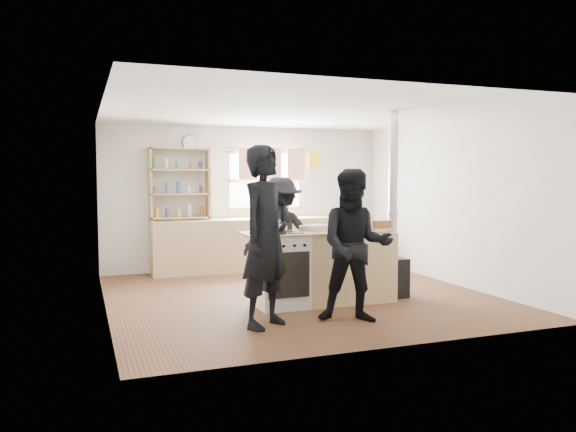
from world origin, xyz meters
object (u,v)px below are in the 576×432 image
object	(u,v)px
thermos	(287,210)
stockpot_stove	(279,225)
person_near_left	(266,236)
person_near_right	(355,246)
stockpot_counter	(358,222)
person_far	(281,234)
flue_heater	(392,249)
skillet_greens	(273,231)
roast_tray	(316,228)
bread_board	(382,226)
cooking_island	(324,267)

from	to	relation	value
thermos	stockpot_stove	bearing A→B (deg)	-112.18
person_near_left	person_near_right	distance (m)	1.01
stockpot_counter	person_far	distance (m)	1.19
person_far	stockpot_counter	bearing A→B (deg)	144.04
flue_heater	thermos	bearing A→B (deg)	100.53
flue_heater	person_near_right	world-z (taller)	flue_heater
thermos	person_near_right	xyz separation A→B (m)	(-0.57, -3.74, -0.18)
thermos	person_near_right	size ratio (longest dim) A/B	0.16
stockpot_stove	person_near_right	xyz separation A→B (m)	(0.48, -1.17, -0.15)
skillet_greens	person_near_left	xyz separation A→B (m)	(-0.32, -0.70, 0.02)
person_near_left	person_far	world-z (taller)	person_near_left
skillet_greens	roast_tray	xyz separation A→B (m)	(0.64, 0.17, 0.01)
stockpot_stove	bread_board	world-z (taller)	stockpot_stove
stockpot_counter	person_near_left	size ratio (longest dim) A/B	0.16
bread_board	person_near_left	bearing A→B (deg)	-158.56
roast_tray	flue_heater	world-z (taller)	flue_heater
thermos	stockpot_stove	xyz separation A→B (m)	(-1.05, -2.57, -0.03)
bread_board	person_near_right	size ratio (longest dim) A/B	0.17
thermos	person_near_left	xyz separation A→B (m)	(-1.56, -3.58, -0.05)
person_near_right	person_far	distance (m)	1.89
stockpot_stove	cooking_island	bearing A→B (deg)	-20.40
stockpot_stove	skillet_greens	bearing A→B (deg)	-121.39
thermos	cooking_island	size ratio (longest dim) A/B	0.14
thermos	person_far	distance (m)	2.04
cooking_island	flue_heater	distance (m)	1.04
person_near_right	person_near_left	bearing A→B (deg)	-165.58
cooking_island	roast_tray	world-z (taller)	roast_tray
person_near_left	person_far	distance (m)	1.89
roast_tray	flue_heater	distance (m)	1.15
stockpot_stove	person_near_left	world-z (taller)	person_near_left
flue_heater	roast_tray	bearing A→B (deg)	178.94
roast_tray	flue_heater	size ratio (longest dim) A/B	0.18
skillet_greens	cooking_island	bearing A→B (deg)	8.84
skillet_greens	roast_tray	distance (m)	0.66
thermos	cooking_island	xyz separation A→B (m)	(-0.51, -2.77, -0.57)
skillet_greens	person_near_left	distance (m)	0.77
skillet_greens	person_near_left	size ratio (longest dim) A/B	0.22
skillet_greens	roast_tray	size ratio (longest dim) A/B	0.95
stockpot_stove	bread_board	distance (m)	1.35
stockpot_counter	person_near_right	xyz separation A→B (m)	(-0.55, -0.99, -0.18)
thermos	stockpot_counter	bearing A→B (deg)	-90.39
thermos	flue_heater	world-z (taller)	flue_heater
thermos	skillet_greens	size ratio (longest dim) A/B	0.63
cooking_island	person_near_right	world-z (taller)	person_near_right
bread_board	person_near_left	world-z (taller)	person_near_left
stockpot_counter	bread_board	size ratio (longest dim) A/B	1.11
cooking_island	flue_heater	xyz separation A→B (m)	(1.02, 0.03, 0.18)
bread_board	person_far	world-z (taller)	person_far
cooking_island	stockpot_counter	world-z (taller)	stockpot_counter
stockpot_stove	flue_heater	xyz separation A→B (m)	(1.56, -0.16, -0.36)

